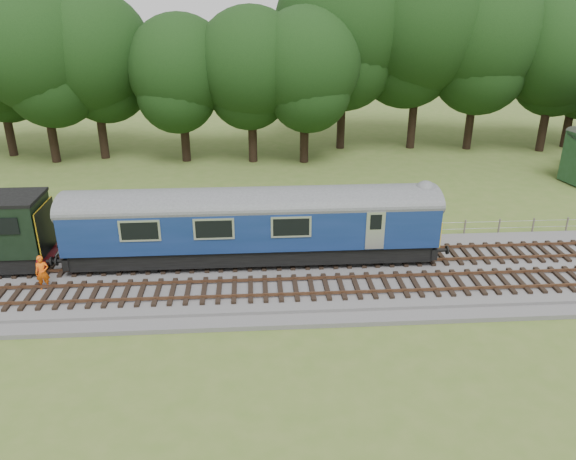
{
  "coord_description": "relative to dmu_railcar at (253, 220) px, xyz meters",
  "views": [
    {
      "loc": [
        -3.95,
        -24.09,
        13.0
      ],
      "look_at": [
        -2.27,
        1.4,
        2.0
      ],
      "focal_mm": 35.0,
      "sensor_mm": 36.0,
      "label": 1
    }
  ],
  "objects": [
    {
      "name": "track_north",
      "position": [
        4.01,
        -0.0,
        -2.19
      ],
      "size": [
        67.2,
        2.4,
        0.21
      ],
      "color": "black",
      "rests_on": "ballast"
    },
    {
      "name": "ground",
      "position": [
        4.01,
        -1.4,
        -2.61
      ],
      "size": [
        120.0,
        120.0,
        0.0
      ],
      "primitive_type": "plane",
      "color": "#4B6725",
      "rests_on": "ground"
    },
    {
      "name": "worker",
      "position": [
        -9.58,
        -2.24,
        -1.43
      ],
      "size": [
        0.66,
        0.5,
        1.65
      ],
      "primitive_type": "imported",
      "rotation": [
        0.0,
        0.0,
        0.18
      ],
      "color": "#F55D0C",
      "rests_on": "ballast"
    },
    {
      "name": "track_south",
      "position": [
        4.01,
        -3.0,
        -2.19
      ],
      "size": [
        67.2,
        2.4,
        0.21
      ],
      "color": "black",
      "rests_on": "ballast"
    },
    {
      "name": "ballast",
      "position": [
        4.01,
        -1.4,
        -2.43
      ],
      "size": [
        70.0,
        7.0,
        0.35
      ],
      "primitive_type": "cube",
      "color": "#4C4C4F",
      "rests_on": "ground"
    },
    {
      "name": "dmu_railcar",
      "position": [
        0.0,
        0.0,
        0.0
      ],
      "size": [
        18.05,
        2.86,
        3.88
      ],
      "color": "black",
      "rests_on": "ground"
    },
    {
      "name": "fence",
      "position": [
        4.01,
        3.1,
        -2.61
      ],
      "size": [
        64.0,
        0.12,
        1.0
      ],
      "primitive_type": null,
      "color": "#6B6054",
      "rests_on": "ground"
    },
    {
      "name": "tree_line",
      "position": [
        4.01,
        20.6,
        -2.61
      ],
      "size": [
        70.0,
        8.0,
        18.0
      ],
      "primitive_type": null,
      "color": "black",
      "rests_on": "ground"
    }
  ]
}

